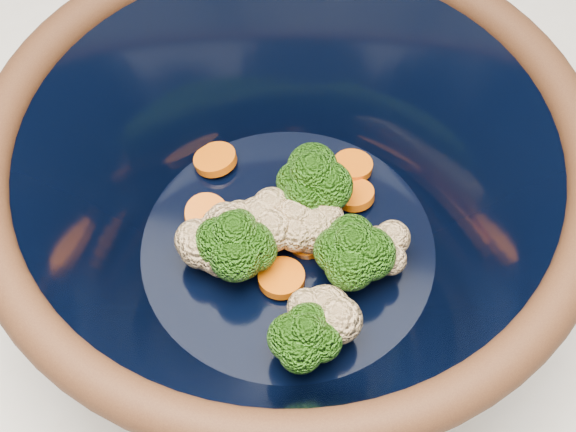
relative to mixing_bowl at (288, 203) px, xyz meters
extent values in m
cylinder|color=black|center=(0.00, 0.00, -0.08)|extent=(0.20, 0.20, 0.01)
torus|color=black|center=(0.00, 0.00, 0.05)|extent=(0.33, 0.33, 0.02)
cylinder|color=black|center=(0.00, 0.00, -0.05)|extent=(0.19, 0.19, 0.00)
cylinder|color=#608442|center=(0.03, -0.07, -0.04)|extent=(0.01, 0.01, 0.02)
ellipsoid|color=#2D7316|center=(0.03, -0.07, -0.02)|extent=(0.04, 0.04, 0.03)
cylinder|color=#608442|center=(-0.02, -0.02, -0.04)|extent=(0.01, 0.01, 0.02)
ellipsoid|color=#2D7316|center=(-0.02, -0.02, -0.02)|extent=(0.03, 0.03, 0.03)
cylinder|color=#608442|center=(-0.03, -0.02, -0.04)|extent=(0.01, 0.01, 0.02)
ellipsoid|color=#2D7316|center=(-0.03, -0.02, -0.01)|extent=(0.04, 0.04, 0.04)
cylinder|color=#608442|center=(0.01, 0.03, -0.04)|extent=(0.01, 0.01, 0.02)
ellipsoid|color=#2D7316|center=(0.01, 0.03, -0.01)|extent=(0.04, 0.04, 0.04)
cylinder|color=#608442|center=(0.04, -0.01, -0.04)|extent=(0.01, 0.01, 0.02)
ellipsoid|color=#2D7316|center=(0.04, -0.01, -0.02)|extent=(0.04, 0.04, 0.04)
sphere|color=beige|center=(-0.02, 0.00, -0.03)|extent=(0.03, 0.03, 0.03)
sphere|color=beige|center=(-0.03, -0.02, -0.03)|extent=(0.03, 0.03, 0.03)
sphere|color=beige|center=(0.01, 0.01, -0.03)|extent=(0.03, 0.03, 0.03)
sphere|color=beige|center=(0.03, -0.05, -0.03)|extent=(0.03, 0.03, 0.03)
sphere|color=beige|center=(0.01, 0.01, -0.03)|extent=(0.03, 0.03, 0.03)
sphere|color=beige|center=(-0.04, -0.02, -0.03)|extent=(0.03, 0.03, 0.03)
sphere|color=beige|center=(0.06, 0.00, -0.03)|extent=(0.03, 0.03, 0.03)
sphere|color=beige|center=(-0.04, -0.02, -0.03)|extent=(0.03, 0.03, 0.03)
sphere|color=beige|center=(0.02, 0.05, -0.04)|extent=(0.03, 0.03, 0.03)
sphere|color=beige|center=(-0.02, 0.00, -0.03)|extent=(0.03, 0.03, 0.03)
cylinder|color=orange|center=(-0.06, 0.05, -0.04)|extent=(0.03, 0.03, 0.01)
cylinder|color=orange|center=(0.03, 0.04, -0.04)|extent=(0.03, 0.03, 0.01)
cylinder|color=orange|center=(0.01, 0.01, -0.04)|extent=(0.03, 0.03, 0.01)
cylinder|color=orange|center=(-0.06, 0.01, -0.04)|extent=(0.03, 0.03, 0.01)
cylinder|color=orange|center=(0.03, 0.07, -0.04)|extent=(0.03, 0.03, 0.01)
cylinder|color=orange|center=(0.00, -0.03, -0.04)|extent=(0.03, 0.03, 0.01)
camera|label=1|loc=(0.06, -0.25, 0.38)|focal=50.00mm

